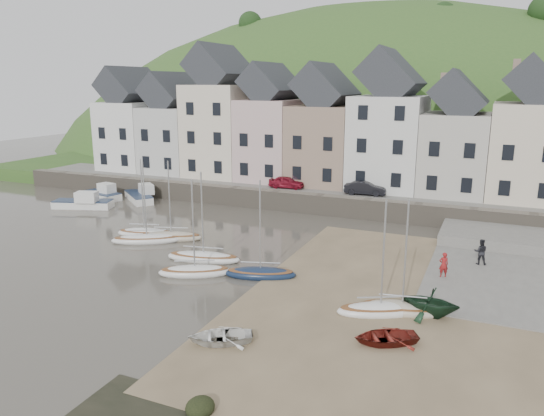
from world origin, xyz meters
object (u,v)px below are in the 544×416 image
at_px(rowboat_white, 220,336).
at_px(car_right, 365,188).
at_px(person_red, 444,265).
at_px(person_dark, 481,252).
at_px(car_left, 286,182).
at_px(rowboat_green, 429,301).
at_px(rowboat_red, 386,337).
at_px(sailboat_0, 147,239).

distance_m(rowboat_white, car_right, 27.54).
distance_m(rowboat_white, person_red, 15.27).
relative_size(person_dark, car_left, 0.49).
xyz_separation_m(rowboat_white, rowboat_green, (8.46, 6.79, 0.47)).
distance_m(rowboat_red, person_dark, 13.46).
distance_m(person_dark, car_right, 15.64).
distance_m(rowboat_red, person_red, 9.78).
height_order(rowboat_green, person_dark, person_dark).
xyz_separation_m(person_dark, car_left, (-18.39, 11.50, 1.22)).
bearing_deg(car_right, rowboat_red, -169.64).
relative_size(person_dark, car_right, 0.45).
xyz_separation_m(sailboat_0, rowboat_green, (21.17, -4.67, 0.58)).
bearing_deg(person_red, car_left, -65.14).
bearing_deg(car_left, person_red, -137.62).
height_order(rowboat_white, rowboat_red, rowboat_white).
relative_size(person_red, person_dark, 0.91).
xyz_separation_m(car_left, car_right, (7.86, 0.00, 0.04)).
bearing_deg(car_left, person_dark, -127.52).
distance_m(rowboat_white, rowboat_green, 10.85).
height_order(rowboat_white, rowboat_green, rowboat_green).
distance_m(rowboat_white, person_dark, 19.15).
distance_m(person_dark, car_left, 21.72).
height_order(person_dark, car_right, car_right).
bearing_deg(sailboat_0, car_left, 73.11).
height_order(rowboat_green, person_red, person_red).
relative_size(rowboat_white, rowboat_red, 1.01).
xyz_separation_m(rowboat_green, rowboat_red, (-1.45, -3.79, -0.48)).
bearing_deg(rowboat_white, person_dark, 116.44).
relative_size(rowboat_white, car_left, 0.86).
distance_m(sailboat_0, car_right, 20.56).
bearing_deg(rowboat_green, rowboat_red, -16.28).
distance_m(rowboat_white, rowboat_red, 7.62).
height_order(rowboat_white, car_right, car_right).
bearing_deg(car_left, car_right, -95.48).
bearing_deg(person_dark, rowboat_white, 50.18).
xyz_separation_m(rowboat_white, person_dark, (10.54, 15.97, 0.61)).
relative_size(sailboat_0, person_dark, 3.69).
height_order(person_dark, car_left, car_left).
relative_size(rowboat_red, person_dark, 1.73).
bearing_deg(car_left, rowboat_red, -154.24).
distance_m(rowboat_green, car_left, 26.38).
relative_size(rowboat_green, person_dark, 1.74).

